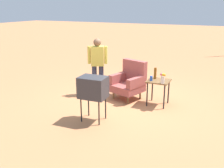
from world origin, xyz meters
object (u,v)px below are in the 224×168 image
Objects in this scene: person_standing at (98,63)px; bottle_tall_amber at (155,73)px; armchair at (129,81)px; side_table at (158,84)px; flower_vase at (163,78)px; tv_on_stand at (93,88)px; soda_can_blue at (151,78)px.

person_standing reaches higher than bottle_tall_amber.
bottle_tall_amber is (1.71, 0.03, -0.12)m from person_standing.
armchair is 0.89m from side_table.
flower_vase is (1.04, -0.39, 0.32)m from armchair.
side_table is 2.52× the size of flower_vase.
tv_on_stand is at bearing -95.73° from armchair.
tv_on_stand is 1.80m from flower_vase.
person_standing is (-0.80, 1.66, 0.16)m from tv_on_stand.
tv_on_stand is (-1.05, -1.58, 0.22)m from side_table.
flower_vase is at bearing 47.82° from tv_on_stand.
bottle_tall_amber is (0.74, -0.05, 0.32)m from armchair.
flower_vase reaches higher than soda_can_blue.
side_table is at bearing -2.43° from person_standing.
flower_vase reaches higher than side_table.
bottle_tall_amber is at bearing 141.23° from side_table.
person_standing is 2.04m from flower_vase.
person_standing is 1.72m from bottle_tall_amber.
side_table is 1.91m from tv_on_stand.
flower_vase is (0.16, -0.24, 0.25)m from side_table.
flower_vase is at bearing -55.76° from side_table.
soda_can_blue reaches higher than side_table.
tv_on_stand is 1.84m from person_standing.
side_table is 2.23× the size of bottle_tall_amber.
person_standing is (-1.84, 0.08, 0.37)m from side_table.
bottle_tall_amber is at bearing 130.49° from flower_vase.
flower_vase is (0.33, -0.12, 0.09)m from soda_can_blue.
tv_on_stand is 8.44× the size of soda_can_blue.
armchair is at bearing 159.05° from soda_can_blue.
person_standing reaches higher than soda_can_blue.
person_standing is at bearing 177.57° from side_table.
armchair is at bearing 159.26° from flower_vase.
armchair is 8.69× the size of soda_can_blue.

